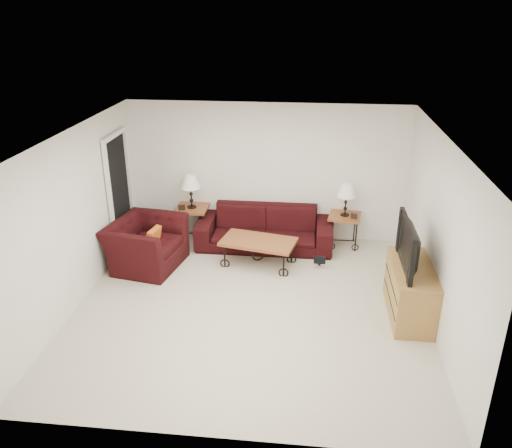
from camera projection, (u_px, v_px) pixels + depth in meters
The scene contains 20 objects.
ground at pixel (251, 306), 7.50m from camera, with size 5.00×5.00×0.00m, color #B8B49D.
wall_back at pixel (267, 172), 9.29m from camera, with size 5.00×0.02×2.50m, color silver.
wall_front at pixel (218, 336), 4.73m from camera, with size 5.00×0.02×2.50m, color silver.
wall_left at pixel (75, 220), 7.26m from camera, with size 0.02×5.00×2.50m, color silver.
wall_right at pixel (439, 236), 6.76m from camera, with size 0.02×5.00×2.50m, color silver.
ceiling at pixel (250, 137), 6.51m from camera, with size 5.00×5.00×0.00m, color white.
doorway at pixel (120, 195), 8.85m from camera, with size 0.08×0.94×2.04m, color black.
sofa at pixel (265, 228), 9.21m from camera, with size 2.41×0.94×0.70m, color black.
side_table_left at pixel (193, 223), 9.52m from camera, with size 0.57×0.57×0.62m, color #9A4F27.
side_table_right at pixel (344, 230), 9.25m from camera, with size 0.54×0.54×0.59m, color #9A4F27.
lamp_left at pixel (191, 191), 9.27m from camera, with size 0.35×0.35×0.62m, color black, non-canonical shape.
lamp_right at pixel (346, 200), 9.02m from camera, with size 0.34×0.34×0.59m, color black, non-canonical shape.
photo_frame_left at pixel (182, 207), 9.26m from camera, with size 0.12×0.02×0.10m, color black.
photo_frame_right at pixel (354, 216), 8.96m from camera, with size 0.12×0.02×0.10m, color black.
coffee_table at pixel (258, 253), 8.59m from camera, with size 1.21×0.66×0.45m, color #9A4F27.
armchair at pixel (146, 244), 8.51m from camera, with size 1.21×1.06×0.79m, color black.
throw_pillow at pixel (153, 239), 8.40m from camera, with size 0.36×0.09×0.36m, color orange.
tv_stand at pixel (410, 291), 7.14m from camera, with size 0.53×1.27×0.76m, color #A06C3B.
television at pixel (415, 245), 6.87m from camera, with size 1.14×0.15×0.65m, color black.
backpack at pixel (320, 255), 8.57m from camera, with size 0.30×0.23×0.39m, color black.
Camera 1 is at (0.77, -6.37, 4.07)m, focal length 36.10 mm.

